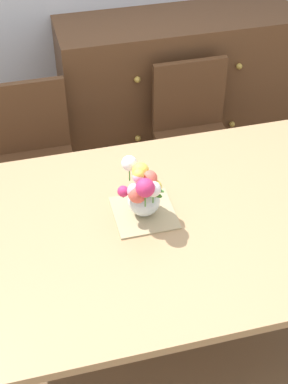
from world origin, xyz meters
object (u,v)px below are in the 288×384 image
(dining_table, at_px, (160,237))
(chair_left, at_px, (34,154))
(chair_right, at_px, (193,130))
(flower_vase, at_px, (143,191))
(dresser, at_px, (175,94))

(dining_table, xyz_separation_m, chair_left, (-0.45, 0.91, -0.16))
(chair_right, distance_m, flower_vase, 1.05)
(dresser, xyz_separation_m, flower_vase, (-0.53, -1.26, 0.39))
(dining_table, xyz_separation_m, flower_vase, (-0.06, 0.07, 0.21))
(chair_right, xyz_separation_m, dresser, (0.02, 0.42, -0.02))
(chair_left, relative_size, flower_vase, 3.61)
(chair_left, distance_m, chair_right, 0.90)
(dining_table, bearing_deg, chair_right, 63.70)
(dresser, distance_m, flower_vase, 1.42)
(chair_left, height_order, dresser, dresser)
(dining_table, relative_size, flower_vase, 7.26)
(chair_left, bearing_deg, dining_table, 116.30)
(chair_left, xyz_separation_m, flower_vase, (0.39, -0.84, 0.37))
(chair_right, bearing_deg, chair_left, 0.00)
(dining_table, xyz_separation_m, chair_right, (0.45, 0.91, -0.16))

